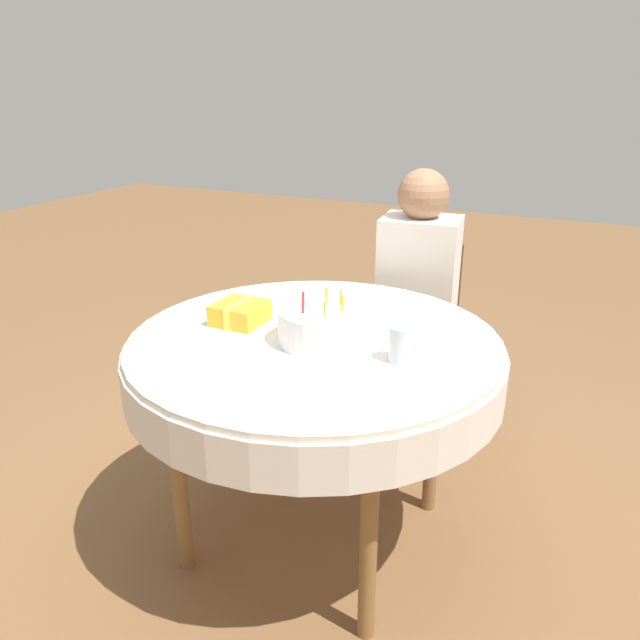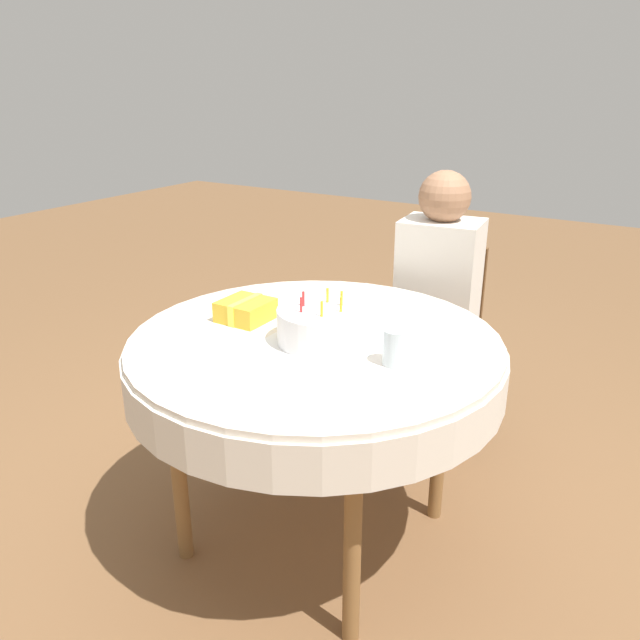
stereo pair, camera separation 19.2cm
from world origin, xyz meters
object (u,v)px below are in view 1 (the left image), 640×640
Objects in this scene: person at (417,284)px; gift_box at (240,313)px; chair at (417,332)px; drinking_glass at (401,344)px; birthday_cake at (325,325)px.

person is 7.31× the size of gift_box.
person is at bearing -90.00° from chair.
person is 11.23× the size of drinking_glass.
birthday_cake is at bearing -98.11° from chair.
person is at bearing 87.65° from birthday_cake.
chair is at bearing 103.44° from drinking_glass.
birthday_cake is 0.32m from gift_box.
chair reaches higher than gift_box.
person reaches higher than chair.
drinking_glass is 0.65× the size of gift_box.
chair is 0.72× the size of person.
person is (0.01, -0.08, 0.25)m from chair.
person is 0.86m from birthday_cake.
drinking_glass is at bearing -83.10° from chair.
chair is at bearing 90.00° from person.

